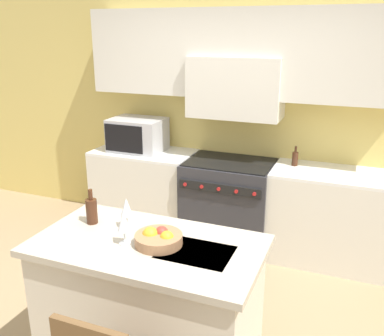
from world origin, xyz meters
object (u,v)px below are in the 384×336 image
fruit_bowl (158,238)px  wine_bottle (92,210)px  range_stove (229,203)px  microwave (138,135)px  wine_glass_far (126,208)px  oil_bottle_on_counter (295,158)px  wine_glass_near (124,223)px

fruit_bowl → wine_bottle: bearing=169.4°
range_stove → microwave: 1.25m
range_stove → wine_glass_far: wine_glass_far is taller
oil_bottle_on_counter → wine_glass_near: bearing=-109.6°
wine_glass_near → fruit_bowl: 0.24m
range_stove → oil_bottle_on_counter: (0.63, 0.10, 0.53)m
oil_bottle_on_counter → wine_bottle: bearing=-120.3°
microwave → wine_glass_far: (0.87, -1.76, -0.03)m
microwave → wine_glass_near: microwave is taller
wine_bottle → fruit_bowl: 0.57m
range_stove → oil_bottle_on_counter: 0.83m
wine_glass_far → range_stove: bearing=83.6°
wine_glass_far → wine_bottle: bearing=-173.9°
wine_glass_far → fruit_bowl: size_ratio=0.71×
wine_glass_near → oil_bottle_on_counter: wine_glass_near is taller
wine_bottle → wine_glass_far: size_ratio=1.17×
wine_bottle → oil_bottle_on_counter: size_ratio=1.26×
microwave → wine_bottle: (0.62, -1.78, -0.08)m
range_stove → microwave: size_ratio=1.59×
microwave → wine_bottle: size_ratio=2.33×
range_stove → microwave: microwave is taller
wine_bottle → oil_bottle_on_counter: (1.09, 1.87, -0.03)m
range_stove → wine_glass_near: (-0.09, -1.94, 0.61)m
wine_glass_far → oil_bottle_on_counter: bearing=65.7°
wine_bottle → range_stove: bearing=75.6°
fruit_bowl → microwave: bearing=121.9°
oil_bottle_on_counter → microwave: bearing=-177.2°
range_stove → wine_bottle: bearing=-104.4°
wine_bottle → wine_glass_far: bearing=6.1°
wine_glass_far → fruit_bowl: 0.34m
range_stove → wine_glass_far: size_ratio=4.34×
range_stove → oil_bottle_on_counter: size_ratio=4.69×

